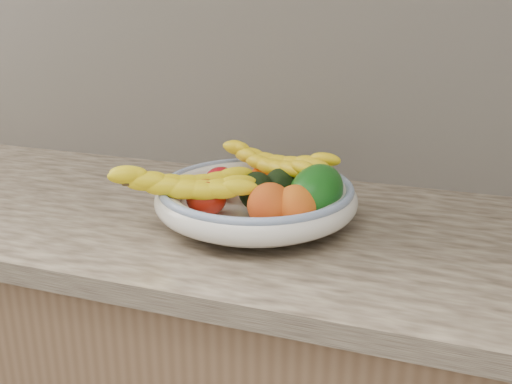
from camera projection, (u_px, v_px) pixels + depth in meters
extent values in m
cube|color=tan|center=(259.00, 227.00, 1.14)|extent=(2.44, 0.66, 0.04)
cube|color=beige|center=(303.00, 71.00, 1.33)|extent=(2.40, 0.02, 0.50)
cylinder|color=silver|center=(256.00, 217.00, 1.11)|extent=(0.13, 0.13, 0.02)
cylinder|color=silver|center=(256.00, 210.00, 1.11)|extent=(0.32, 0.32, 0.01)
torus|color=silver|center=(256.00, 198.00, 1.10)|extent=(0.39, 0.39, 0.05)
torus|color=#375A9C|center=(256.00, 187.00, 1.09)|extent=(0.37, 0.37, 0.02)
ellipsoid|color=#FC5205|center=(263.00, 178.00, 1.20)|extent=(0.07, 0.07, 0.05)
ellipsoid|color=orange|center=(291.00, 183.00, 1.17)|extent=(0.07, 0.07, 0.05)
ellipsoid|color=#FF5E05|center=(269.00, 186.00, 1.15)|extent=(0.06, 0.06, 0.05)
ellipsoid|color=#F26005|center=(270.00, 187.00, 1.14)|extent=(0.05, 0.05, 0.04)
ellipsoid|color=#A40913|center=(221.00, 182.00, 1.15)|extent=(0.08, 0.08, 0.06)
ellipsoid|color=#A0190D|center=(206.00, 198.00, 1.06)|extent=(0.10, 0.10, 0.07)
ellipsoid|color=black|center=(257.00, 191.00, 1.09)|extent=(0.11, 0.13, 0.07)
ellipsoid|color=black|center=(283.00, 186.00, 1.12)|extent=(0.09, 0.12, 0.08)
ellipsoid|color=#0E4E0F|center=(316.00, 192.00, 1.05)|extent=(0.13, 0.16, 0.13)
ellipsoid|color=orange|center=(270.00, 205.00, 1.01)|extent=(0.11, 0.11, 0.08)
ellipsoid|color=orange|center=(296.00, 206.00, 1.00)|extent=(0.09, 0.09, 0.08)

